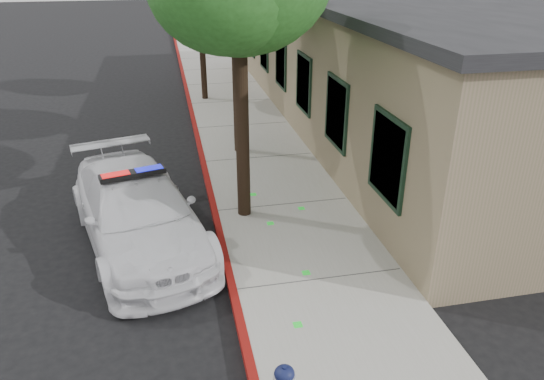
{
  "coord_description": "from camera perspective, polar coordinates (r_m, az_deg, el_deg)",
  "views": [
    {
      "loc": [
        -0.76,
        -7.15,
        5.48
      ],
      "look_at": [
        1.18,
        2.05,
        1.0
      ],
      "focal_mm": 33.41,
      "sensor_mm": 36.0,
      "label": 1
    }
  ],
  "objects": [
    {
      "name": "police_car",
      "position": [
        10.47,
        -14.92,
        -2.29
      ],
      "size": [
        3.35,
        5.55,
        1.63
      ],
      "rotation": [
        0.0,
        0.0,
        0.25
      ],
      "color": "white",
      "rests_on": "ground"
    },
    {
      "name": "clapboard_building",
      "position": [
        18.1,
        13.04,
        14.16
      ],
      "size": [
        7.3,
        20.89,
        4.24
      ],
      "color": "#8D765C",
      "rests_on": "ground"
    },
    {
      "name": "ground",
      "position": [
        9.04,
        -4.76,
        -11.94
      ],
      "size": [
        120.0,
        120.0,
        0.0
      ],
      "primitive_type": "plane",
      "color": "black",
      "rests_on": "ground"
    },
    {
      "name": "red_curb",
      "position": [
        11.53,
        -6.45,
        -2.64
      ],
      "size": [
        0.14,
        60.0,
        0.16
      ],
      "primitive_type": "cube",
      "color": "maroon",
      "rests_on": "ground"
    },
    {
      "name": "sidewalk",
      "position": [
        11.74,
        1.04,
        -1.95
      ],
      "size": [
        3.2,
        60.0,
        0.15
      ],
      "primitive_type": "cube",
      "color": "#9C998E",
      "rests_on": "ground"
    }
  ]
}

